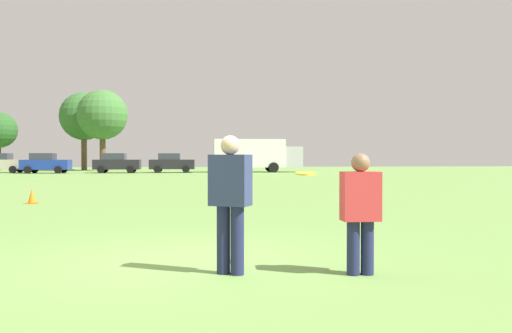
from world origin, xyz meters
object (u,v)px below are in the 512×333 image
(player_thrower, at_px, (230,196))
(parked_car_mid_left, at_px, (45,163))
(parked_car_center, at_px, (117,163))
(traffic_cone, at_px, (32,196))
(player_defender, at_px, (360,207))
(parked_car_mid_right, at_px, (172,163))
(box_truck, at_px, (256,154))
(frisbee, at_px, (306,174))
(parked_car_near_left, at_px, (1,163))

(player_thrower, bearing_deg, parked_car_mid_left, 106.56)
(parked_car_mid_left, relative_size, parked_car_center, 1.00)
(parked_car_mid_left, bearing_deg, traffic_cone, -76.76)
(player_defender, bearing_deg, player_thrower, 170.83)
(parked_car_mid_right, distance_m, box_truck, 8.12)
(box_truck, bearing_deg, frisbee, -97.00)
(player_thrower, xyz_separation_m, parked_car_center, (-6.66, 43.64, -0.03))
(player_defender, height_order, parked_car_mid_left, parked_car_mid_left)
(player_thrower, distance_m, box_truck, 44.81)
(player_thrower, height_order, parked_car_center, parked_car_center)
(player_thrower, height_order, parked_car_mid_right, parked_car_mid_right)
(traffic_cone, relative_size, parked_car_mid_right, 0.11)
(frisbee, height_order, box_truck, box_truck)
(frisbee, bearing_deg, player_defender, -40.50)
(parked_car_mid_right, bearing_deg, parked_car_near_left, 174.46)
(player_thrower, distance_m, parked_car_mid_right, 44.01)
(player_defender, bearing_deg, parked_car_near_left, 112.48)
(player_thrower, relative_size, player_defender, 1.15)
(frisbee, height_order, parked_car_near_left, parked_car_near_left)
(parked_car_mid_left, distance_m, box_truck, 19.40)
(parked_car_near_left, relative_size, parked_car_center, 1.00)
(parked_car_center, bearing_deg, frisbee, -79.99)
(player_defender, xyz_separation_m, parked_car_mid_right, (-3.22, 44.23, 0.10))
(player_defender, bearing_deg, parked_car_center, 100.62)
(traffic_cone, xyz_separation_m, parked_car_mid_right, (3.56, 33.30, 0.69))
(parked_car_near_left, xyz_separation_m, parked_car_mid_left, (4.42, -1.96, 0.00))
(player_defender, distance_m, parked_car_mid_right, 44.35)
(player_thrower, distance_m, frisbee, 1.06)
(player_defender, distance_m, box_truck, 44.87)
(traffic_cone, bearing_deg, frisbee, -59.27)
(player_thrower, bearing_deg, traffic_cone, 116.00)
(parked_car_mid_left, xyz_separation_m, parked_car_mid_right, (11.30, 0.44, 0.00))
(player_defender, relative_size, parked_car_mid_right, 0.35)
(frisbee, bearing_deg, traffic_cone, 120.73)
(frisbee, distance_m, parked_car_center, 44.08)
(box_truck, bearing_deg, parked_car_near_left, 177.21)
(traffic_cone, xyz_separation_m, parked_car_mid_left, (-7.73, 32.86, 0.69))
(player_thrower, xyz_separation_m, player_defender, (1.57, -0.25, -0.13))
(parked_car_mid_left, bearing_deg, parked_car_mid_right, 2.21)
(frisbee, relative_size, parked_car_mid_right, 0.06)
(parked_car_near_left, bearing_deg, parked_car_mid_left, -23.90)
(player_thrower, height_order, parked_car_near_left, parked_car_near_left)
(parked_car_near_left, bearing_deg, traffic_cone, -70.76)
(player_defender, bearing_deg, box_truck, 83.79)
(frisbee, bearing_deg, parked_car_center, 100.01)
(player_thrower, height_order, player_defender, player_thrower)
(parked_car_mid_right, bearing_deg, player_thrower, -87.85)
(parked_car_mid_left, distance_m, parked_car_mid_right, 11.30)
(frisbee, distance_m, parked_car_mid_left, 45.50)
(parked_car_center, bearing_deg, parked_car_near_left, 170.12)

